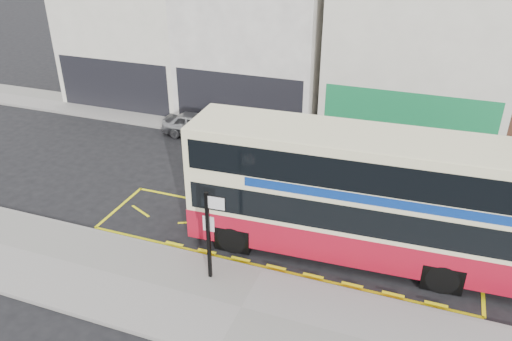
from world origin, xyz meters
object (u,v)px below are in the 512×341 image
at_px(double_decker_bus, 358,194).
at_px(car_white, 482,175).
at_px(car_silver, 197,125).
at_px(bus_stop_post, 210,228).
at_px(street_tree_left, 107,41).
at_px(car_grey, 290,145).

height_order(double_decker_bus, car_white, double_decker_bus).
bearing_deg(car_silver, bus_stop_post, -151.19).
height_order(bus_stop_post, street_tree_left, street_tree_left).
xyz_separation_m(double_decker_bus, car_white, (4.44, 6.62, -1.75)).
xyz_separation_m(car_white, street_tree_left, (-21.69, 4.03, 3.20)).
distance_m(double_decker_bus, street_tree_left, 20.33).
height_order(car_grey, street_tree_left, street_tree_left).
relative_size(car_silver, car_grey, 0.99).
distance_m(bus_stop_post, car_white, 12.99).
bearing_deg(car_grey, bus_stop_post, -159.22).
height_order(car_silver, street_tree_left, street_tree_left).
bearing_deg(double_decker_bus, car_grey, 120.12).
relative_size(car_silver, car_white, 0.82).
distance_m(car_silver, car_white, 14.29).
bearing_deg(car_grey, street_tree_left, 92.30).
relative_size(double_decker_bus, car_grey, 3.01).
bearing_deg(bus_stop_post, double_decker_bus, 33.45).
bearing_deg(bus_stop_post, car_white, 45.05).
relative_size(double_decker_bus, car_white, 2.50).
height_order(bus_stop_post, car_white, bus_stop_post).
bearing_deg(car_grey, car_white, -72.22).
relative_size(car_white, street_tree_left, 0.82).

